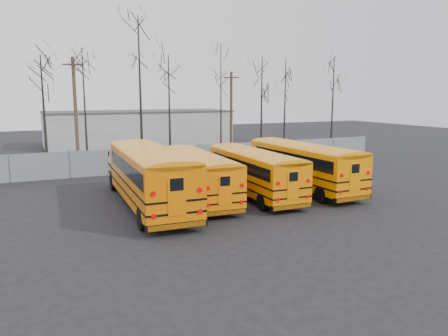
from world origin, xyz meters
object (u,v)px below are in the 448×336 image
bus_a (149,172)px  bus_d (302,162)px  utility_pole_left (76,113)px  bus_b (197,172)px  utility_pole_right (231,114)px  bus_c (253,169)px

bus_a → bus_d: bearing=4.9°
utility_pole_left → bus_b: bearing=-66.0°
bus_b → utility_pole_right: (9.35, 15.04, 2.56)m
bus_a → bus_b: 3.01m
bus_a → bus_c: (6.41, 0.15, -0.28)m
bus_a → bus_b: (2.94, 0.56, -0.29)m
bus_a → utility_pole_right: 19.99m
utility_pole_left → utility_pole_right: 14.59m
bus_a → bus_b: size_ratio=1.17×
bus_d → bus_c: bearing=-176.9°
bus_d → utility_pole_right: size_ratio=1.34×
bus_b → bus_c: size_ratio=1.00×
bus_a → utility_pole_left: utility_pole_left is taller
bus_b → bus_c: bearing=-3.2°
bus_a → utility_pole_left: 14.35m
utility_pole_left → utility_pole_right: (14.49, 1.67, -0.39)m
bus_b → utility_pole_right: 17.89m
utility_pole_right → bus_a: bearing=-103.7°
bus_d → utility_pole_left: utility_pole_left is taller
bus_b → bus_d: bearing=2.6°
bus_a → bus_c: size_ratio=1.17×
bus_b → bus_d: 7.20m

